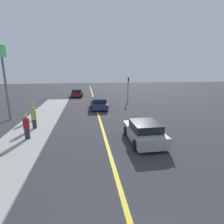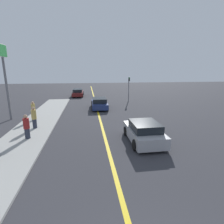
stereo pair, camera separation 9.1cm
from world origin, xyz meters
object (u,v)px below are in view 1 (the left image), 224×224
car_ahead_center (99,103)px  roadside_sign (3,65)px  car_far_distant (77,93)px  car_near_right_lane (144,132)px  pedestrian_far_standing (34,118)px  pedestrian_mid_group (26,127)px  pedestrian_by_sign (33,111)px  traffic_light (128,87)px

car_ahead_center → roadside_sign: size_ratio=0.63×
car_far_distant → roadside_sign: bearing=-110.9°
car_far_distant → car_near_right_lane: bearing=-75.6°
pedestrian_far_standing → roadside_sign: 5.97m
pedestrian_mid_group → roadside_sign: bearing=120.2°
car_near_right_lane → pedestrian_mid_group: pedestrian_mid_group is taller
car_ahead_center → roadside_sign: 10.24m
pedestrian_mid_group → pedestrian_by_sign: (-0.83, 4.56, 0.05)m
pedestrian_by_sign → roadside_sign: roadside_sign is taller
car_near_right_lane → pedestrian_far_standing: (-7.65, 3.51, 0.30)m
pedestrian_mid_group → roadside_sign: (-3.15, 5.42, 4.01)m
car_near_right_lane → car_ahead_center: car_near_right_lane is taller
pedestrian_far_standing → traffic_light: 14.99m
pedestrian_by_sign → pedestrian_far_standing: bearing=-73.5°
car_ahead_center → pedestrian_far_standing: size_ratio=2.50×
car_far_distant → pedestrian_by_sign: 15.30m
pedestrian_mid_group → car_near_right_lane: bearing=-10.3°
roadside_sign → traffic_light: bearing=30.5°
pedestrian_mid_group → pedestrian_far_standing: bearing=93.1°
car_near_right_lane → pedestrian_mid_group: bearing=169.4°
pedestrian_mid_group → pedestrian_far_standing: size_ratio=0.96×
car_ahead_center → car_far_distant: (-3.03, 10.50, -0.01)m
car_far_distant → car_ahead_center: bearing=-73.4°
car_ahead_center → pedestrian_mid_group: bearing=-120.3°
car_near_right_lane → roadside_sign: (-10.68, 6.79, 4.27)m
car_ahead_center → traffic_light: (4.56, 4.14, 1.55)m
pedestrian_by_sign → traffic_light: 13.86m
car_far_distant → pedestrian_mid_group: size_ratio=2.86×
pedestrian_mid_group → pedestrian_by_sign: pedestrian_by_sign is taller
car_ahead_center → pedestrian_far_standing: 8.83m
car_near_right_lane → pedestrian_far_standing: bearing=155.0°
car_near_right_lane → pedestrian_by_sign: pedestrian_by_sign is taller
car_near_right_lane → car_ahead_center: (-2.11, 10.38, -0.03)m
car_far_distant → pedestrian_by_sign: pedestrian_by_sign is taller
car_ahead_center → car_far_distant: bearing=106.8°
car_near_right_lane → pedestrian_by_sign: bearing=144.4°
pedestrian_far_standing → roadside_sign: (-3.03, 3.27, 3.97)m
pedestrian_by_sign → traffic_light: traffic_light is taller
car_ahead_center → traffic_light: size_ratio=1.21×
pedestrian_mid_group → roadside_sign: roadside_sign is taller
traffic_light → roadside_sign: bearing=-149.5°
roadside_sign → pedestrian_far_standing: bearing=-47.2°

